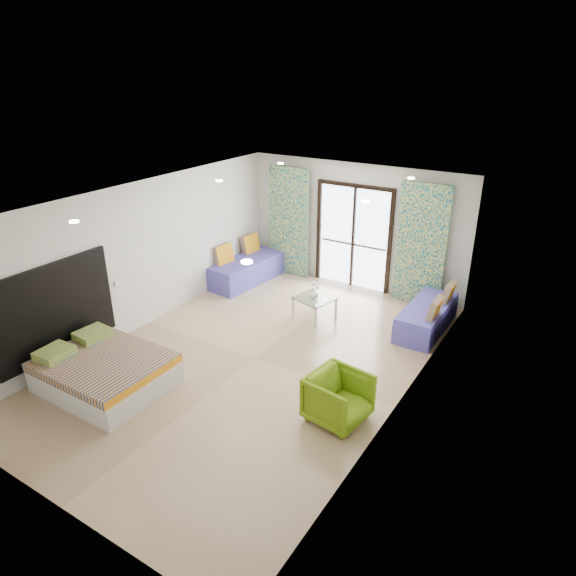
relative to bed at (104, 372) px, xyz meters
The scene contains 24 objects.
floor 2.40m from the bed, 51.86° to the left, with size 5.00×7.50×0.01m, color #A38361, non-canonical shape.
ceiling 3.41m from the bed, 51.86° to the left, with size 5.00×7.50×0.01m, color silver, non-canonical shape.
wall_back 5.92m from the bed, 75.32° to the left, with size 5.00×0.01×2.70m, color silver, non-canonical shape.
wall_front 2.62m from the bed, 51.76° to the right, with size 5.00×0.01×2.70m, color silver, non-canonical shape.
wall_left 2.40m from the bed, 118.63° to the left, with size 0.01×7.50×2.70m, color silver, non-canonical shape.
wall_right 4.53m from the bed, 25.29° to the left, with size 0.01×7.50×2.70m, color silver, non-canonical shape.
balcony_door 5.87m from the bed, 75.24° to the left, with size 1.76×0.08×2.28m.
balcony_rail 5.84m from the bed, 75.27° to the left, with size 1.52×0.03×0.04m, color #595451.
curtain_left 5.54m from the bed, 90.79° to the left, with size 1.00×0.10×2.50m, color silver.
curtain_right 6.31m from the bed, 60.96° to the left, with size 1.00×0.10×2.50m, color silver.
downlight_a 2.41m from the bed, 58.42° to the right, with size 0.12×0.12×0.02m, color #FFE0B2.
downlight_b 3.75m from the bed, ahead, with size 0.12×0.12×0.02m, color #FFE0B2.
downlight_c 3.75m from the bed, 88.51° to the left, with size 0.12×0.12×0.02m, color #FFE0B2.
downlight_d 4.73m from the bed, 45.03° to the left, with size 0.12×0.12×0.02m, color #FFE0B2.
downlight_e 5.44m from the bed, 89.12° to the left, with size 0.12×0.12×0.02m, color #FFE0B2.
downlight_f 6.15m from the bed, 59.49° to the left, with size 0.12×0.12×0.02m, color #FFE0B2.
headboard 1.26m from the bed, behind, with size 0.06×2.10×1.50m, color black.
switch_plate 1.78m from the bed, 128.53° to the left, with size 0.02×0.10×0.10m, color silver.
bed is the anchor object (origin of this frame).
daybed_left 4.56m from the bed, 98.09° to the left, with size 0.91×1.98×0.95m.
daybed_right 5.70m from the bed, 50.95° to the left, with size 0.69×1.74×0.86m.
coffee_table 4.04m from the bed, 66.77° to the left, with size 0.81×0.81×0.78m.
vase 4.03m from the bed, 66.77° to the left, with size 0.17×0.18×0.17m, color white.
armchair 3.59m from the bed, 19.12° to the left, with size 0.75×0.71×0.78m, color #6F9913.
Camera 1 is at (4.42, -6.02, 4.57)m, focal length 32.00 mm.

